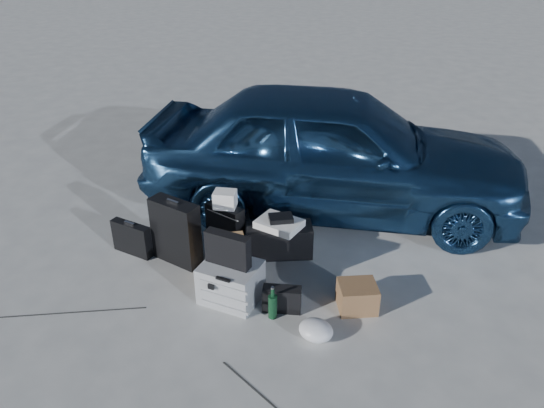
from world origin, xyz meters
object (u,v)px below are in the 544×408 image
(briefcase, at_px, (132,238))
(cardboard_box, at_px, (357,297))
(car, at_px, (333,150))
(pelican_case, at_px, (231,282))
(suitcase_left, at_px, (176,232))
(duffel_bag, at_px, (279,240))
(green_bottle, at_px, (273,303))
(suitcase_right, at_px, (226,227))

(briefcase, bearing_deg, cardboard_box, 7.07)
(car, relative_size, pelican_case, 8.52)
(pelican_case, height_order, suitcase_left, suitcase_left)
(car, xyz_separation_m, cardboard_box, (0.47, -1.92, -0.63))
(duffel_bag, bearing_deg, green_bottle, -97.89)
(car, bearing_deg, suitcase_left, 134.81)
(briefcase, bearing_deg, suitcase_left, 13.53)
(pelican_case, height_order, duffel_bag, pelican_case)
(suitcase_left, height_order, duffel_bag, suitcase_left)
(briefcase, distance_m, suitcase_left, 0.55)
(car, height_order, suitcase_left, car)
(suitcase_right, distance_m, green_bottle, 1.27)
(car, xyz_separation_m, briefcase, (-1.96, -1.50, -0.58))
(briefcase, height_order, suitcase_right, suitcase_right)
(pelican_case, xyz_separation_m, duffel_bag, (0.30, 0.84, -0.02))
(suitcase_left, bearing_deg, cardboard_box, 9.86)
(cardboard_box, height_order, green_bottle, green_bottle)
(suitcase_right, bearing_deg, cardboard_box, -1.70)
(pelican_case, relative_size, suitcase_left, 0.75)
(duffel_bag, distance_m, cardboard_box, 1.15)
(briefcase, bearing_deg, car, 54.22)
(cardboard_box, bearing_deg, suitcase_left, 168.43)
(suitcase_right, height_order, duffel_bag, suitcase_right)
(briefcase, distance_m, duffel_bag, 1.58)
(briefcase, distance_m, suitcase_right, 1.01)
(suitcase_left, distance_m, cardboard_box, 1.96)
(pelican_case, xyz_separation_m, briefcase, (-1.25, 0.53, -0.01))
(suitcase_right, bearing_deg, duffel_bag, 24.14)
(car, relative_size, briefcase, 9.58)
(pelican_case, height_order, briefcase, pelican_case)
(car, bearing_deg, suitcase_right, 137.55)
(car, distance_m, cardboard_box, 2.07)
(duffel_bag, bearing_deg, suitcase_right, 163.38)
(briefcase, distance_m, green_bottle, 1.84)
(duffel_bag, relative_size, cardboard_box, 2.02)
(pelican_case, distance_m, green_bottle, 0.48)
(car, distance_m, duffel_bag, 1.39)
(briefcase, relative_size, suitcase_left, 0.67)
(car, xyz_separation_m, suitcase_left, (-1.44, -1.53, -0.41))
(pelican_case, xyz_separation_m, cardboard_box, (1.18, 0.11, -0.06))
(car, bearing_deg, duffel_bag, 158.75)
(cardboard_box, bearing_deg, suitcase_right, 153.51)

